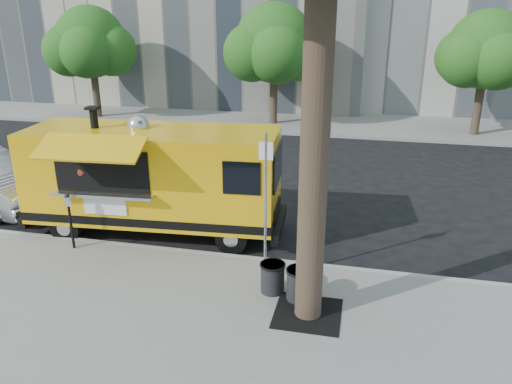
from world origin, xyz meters
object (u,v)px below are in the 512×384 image
Objects in this scene: sign_post at (266,198)px; far_tree_c at (487,50)px; trash_bin_left at (273,277)px; far_tree_b at (274,43)px; food_truck at (152,177)px; parking_meter at (70,215)px; far_tree_a at (91,42)px; trash_bin_right at (300,283)px.

far_tree_c is at bearing 65.19° from sign_post.
sign_post reaches higher than trash_bin_left.
food_truck is at bearing -92.87° from far_tree_b.
parking_meter is at bearing -128.66° from far_tree_c.
far_tree_a is at bearing 117.15° from parking_meter.
food_truck is (1.37, 1.52, 0.49)m from parking_meter.
far_tree_c is (18.00, 0.10, -0.06)m from far_tree_a.
far_tree_a is at bearing 129.23° from trash_bin_left.
far_tree_c is 16.12m from trash_bin_right.
food_truck is 4.84m from trash_bin_right.
far_tree_a is 4.01× the size of parking_meter.
far_tree_a is at bearing 129.83° from sign_post.
parking_meter is 2.23× the size of trash_bin_left.
food_truck is 4.30m from trash_bin_left.
trash_bin_left is at bearing -79.24° from far_tree_b.
far_tree_c is 15.73m from food_truck.
far_tree_c is at bearing 51.34° from parking_meter.
far_tree_a reaches higher than food_truck.
far_tree_c is at bearing 0.32° from far_tree_a.
sign_post is at bearing -2.52° from parking_meter.
food_truck is at bearing -55.39° from far_tree_a.
sign_post is 2.25× the size of parking_meter.
far_tree_b is 1.83× the size of sign_post.
far_tree_a is 8.46× the size of trash_bin_right.
food_truck is (8.37, -12.13, -2.30)m from far_tree_a.
trash_bin_right is at bearing -36.31° from food_truck.
parking_meter is 2.11× the size of trash_bin_right.
parking_meter is at bearing -98.10° from far_tree_b.
far_tree_c is 15.48m from sign_post.
far_tree_b is (9.00, 0.40, 0.06)m from far_tree_a.
sign_post is at bearing 135.88° from trash_bin_right.
food_truck reaches higher than trash_bin_left.
sign_post is (2.55, -14.25, -1.98)m from far_tree_b.
food_truck is at bearing 151.59° from sign_post.
sign_post is at bearing -114.81° from far_tree_c.
sign_post is 4.74× the size of trash_bin_right.
far_tree_b reaches higher than food_truck.
sign_post is at bearing -32.52° from food_truck.
far_tree_b is 15.52m from trash_bin_left.
sign_post is 3.63m from food_truck.
far_tree_b reaches higher than trash_bin_right.
far_tree_a is 19.46m from trash_bin_right.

